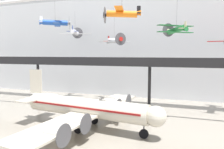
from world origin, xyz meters
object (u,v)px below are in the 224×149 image
at_px(suspended_plane_orange_highwing, 122,14).
at_px(suspended_plane_silver_racer, 114,41).
at_px(airliner_silver_main, 85,108).
at_px(suspended_plane_white_twin, 75,32).
at_px(suspended_plane_green_biplane, 176,30).
at_px(suspended_plane_blue_trainer, 55,23).

xyz_separation_m(suspended_plane_orange_highwing, suspended_plane_silver_racer, (-7.65, 19.57, -2.63)).
relative_size(airliner_silver_main, suspended_plane_white_twin, 3.68).
relative_size(suspended_plane_green_biplane, suspended_plane_silver_racer, 0.89).
height_order(airliner_silver_main, suspended_plane_orange_highwing, suspended_plane_orange_highwing).
bearing_deg(airliner_silver_main, suspended_plane_white_twin, 128.59).
distance_m(suspended_plane_white_twin, suspended_plane_green_biplane, 28.44).
height_order(suspended_plane_white_twin, suspended_plane_blue_trainer, same).
xyz_separation_m(suspended_plane_white_twin, suspended_plane_silver_racer, (10.32, 0.23, -2.26)).
bearing_deg(suspended_plane_blue_trainer, suspended_plane_green_biplane, -34.49).
xyz_separation_m(suspended_plane_blue_trainer, suspended_plane_green_biplane, (23.23, -1.56, -2.29)).
height_order(suspended_plane_white_twin, suspended_plane_silver_racer, suspended_plane_white_twin).
distance_m(airliner_silver_main, suspended_plane_orange_highwing, 15.26).
bearing_deg(suspended_plane_blue_trainer, airliner_silver_main, -68.56).
bearing_deg(suspended_plane_blue_trainer, suspended_plane_white_twin, 68.72).
xyz_separation_m(airliner_silver_main, suspended_plane_green_biplane, (13.10, 6.33, 12.20)).
relative_size(airliner_silver_main, suspended_plane_silver_racer, 3.47).
bearing_deg(suspended_plane_silver_racer, suspended_plane_green_biplane, 0.30).
bearing_deg(suspended_plane_silver_racer, airliner_silver_main, -42.55).
bearing_deg(suspended_plane_green_biplane, suspended_plane_blue_trainer, 48.97).
xyz_separation_m(suspended_plane_green_biplane, suspended_plane_orange_highwing, (-7.18, -6.15, 1.87)).
bearing_deg(suspended_plane_silver_racer, suspended_plane_orange_highwing, -26.19).
distance_m(airliner_silver_main, suspended_plane_white_twin, 26.71).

